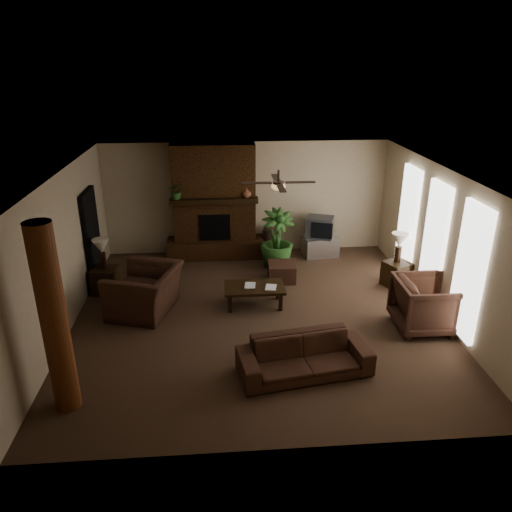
{
  "coord_description": "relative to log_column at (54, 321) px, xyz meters",
  "views": [
    {
      "loc": [
        -0.7,
        -8.33,
        4.7
      ],
      "look_at": [
        0.0,
        0.4,
        1.1
      ],
      "focal_mm": 34.24,
      "sensor_mm": 36.0,
      "label": 1
    }
  ],
  "objects": [
    {
      "name": "armchair_right",
      "position": [
        5.98,
        1.7,
        -0.86
      ],
      "size": [
        1.0,
        1.06,
        1.07
      ],
      "primitive_type": "imported",
      "rotation": [
        0.0,
        0.0,
        1.55
      ],
      "color": "#40271B",
      "rests_on": "ground"
    },
    {
      "name": "coffee_table",
      "position": [
        2.92,
        2.84,
        -1.03
      ],
      "size": [
        1.2,
        0.7,
        0.43
      ],
      "color": "black",
      "rests_on": "ground"
    },
    {
      "name": "room_shell",
      "position": [
        2.95,
        2.4,
        0.0
      ],
      "size": [
        7.0,
        7.0,
        7.0
      ],
      "color": "#4C3626",
      "rests_on": "ground"
    },
    {
      "name": "book_a",
      "position": [
        2.73,
        2.86,
        -0.83
      ],
      "size": [
        0.22,
        0.05,
        0.29
      ],
      "primitive_type": "imported",
      "rotation": [
        0.0,
        0.0,
        -0.12
      ],
      "color": "#999999",
      "rests_on": "coffee_table"
    },
    {
      "name": "floor_vase",
      "position": [
        3.5,
        5.55,
        -0.97
      ],
      "size": [
        0.34,
        0.34,
        0.77
      ],
      "color": "#34291D",
      "rests_on": "ground"
    },
    {
      "name": "windows",
      "position": [
        6.4,
        2.6,
        -0.05
      ],
      "size": [
        0.08,
        3.65,
        2.35
      ],
      "color": "white",
      "rests_on": "ground"
    },
    {
      "name": "fireplace",
      "position": [
        2.15,
        5.62,
        -0.24
      ],
      "size": [
        2.4,
        0.7,
        2.8
      ],
      "color": "#512E15",
      "rests_on": "ground"
    },
    {
      "name": "mantel_vase",
      "position": [
        2.93,
        5.4,
        0.27
      ],
      "size": [
        0.23,
        0.24,
        0.22
      ],
      "primitive_type": "imported",
      "rotation": [
        0.0,
        0.0,
        -0.04
      ],
      "color": "brown",
      "rests_on": "fireplace"
    },
    {
      "name": "lamp_left",
      "position": [
        -0.2,
        3.72,
        -0.4
      ],
      "size": [
        0.38,
        0.38,
        0.65
      ],
      "color": "#322116",
      "rests_on": "side_table_left"
    },
    {
      "name": "tv",
      "position": [
        4.74,
        5.37,
        -0.64
      ],
      "size": [
        0.78,
        0.71,
        0.52
      ],
      "color": "#38383A",
      "rests_on": "tv_stand"
    },
    {
      "name": "side_table_left",
      "position": [
        -0.2,
        3.7,
        -1.12
      ],
      "size": [
        0.56,
        0.56,
        0.55
      ],
      "primitive_type": "cube",
      "rotation": [
        0.0,
        0.0,
        -0.14
      ],
      "color": "black",
      "rests_on": "ground"
    },
    {
      "name": "mantel_plant",
      "position": [
        1.28,
        5.36,
        0.32
      ],
      "size": [
        0.38,
        0.42,
        0.33
      ],
      "primitive_type": "imported",
      "rotation": [
        0.0,
        0.0,
        -0.01
      ],
      "color": "#2C5522",
      "rests_on": "fireplace"
    },
    {
      "name": "tv_stand",
      "position": [
        4.79,
        5.36,
        -1.15
      ],
      "size": [
        0.91,
        0.61,
        0.5
      ],
      "primitive_type": "cube",
      "rotation": [
        0.0,
        0.0,
        0.14
      ],
      "color": "silver",
      "rests_on": "ground"
    },
    {
      "name": "ceiling_fan",
      "position": [
        3.35,
        2.7,
        1.13
      ],
      "size": [
        1.35,
        1.35,
        0.37
      ],
      "color": "#322116",
      "rests_on": "ceiling"
    },
    {
      "name": "lamp_right",
      "position": [
        6.1,
        3.58,
        -0.4
      ],
      "size": [
        0.42,
        0.42,
        0.65
      ],
      "color": "#322116",
      "rests_on": "side_table_right"
    },
    {
      "name": "book_b",
      "position": [
        3.14,
        2.75,
        -0.82
      ],
      "size": [
        0.21,
        0.07,
        0.29
      ],
      "primitive_type": "imported",
      "rotation": [
        0.0,
        0.0,
        -0.21
      ],
      "color": "#999999",
      "rests_on": "coffee_table"
    },
    {
      "name": "side_table_right",
      "position": [
        6.1,
        3.52,
        -1.12
      ],
      "size": [
        0.66,
        0.66,
        0.55
      ],
      "primitive_type": "cube",
      "rotation": [
        0.0,
        0.0,
        0.42
      ],
      "color": "black",
      "rests_on": "ground"
    },
    {
      "name": "ottoman",
      "position": [
        3.63,
        4.0,
        -1.2
      ],
      "size": [
        0.63,
        0.63,
        0.4
      ],
      "primitive_type": "cube",
      "rotation": [
        0.0,
        0.0,
        -0.05
      ],
      "color": "#40271B",
      "rests_on": "ground"
    },
    {
      "name": "armchair_left",
      "position": [
        0.77,
        2.78,
        -0.8
      ],
      "size": [
        1.25,
        1.57,
        1.2
      ],
      "primitive_type": "imported",
      "rotation": [
        0.0,
        0.0,
        -1.86
      ],
      "color": "#40271B",
      "rests_on": "ground"
    },
    {
      "name": "doorway",
      "position": [
        -0.49,
        4.2,
        -0.35
      ],
      "size": [
        0.1,
        1.0,
        2.1
      ],
      "primitive_type": "cube",
      "color": "black",
      "rests_on": "ground"
    },
    {
      "name": "sofa",
      "position": [
        3.53,
        0.51,
        -0.99
      ],
      "size": [
        2.15,
        0.94,
        0.81
      ],
      "primitive_type": "imported",
      "rotation": [
        0.0,
        0.0,
        0.16
      ],
      "color": "#40271B",
      "rests_on": "ground"
    },
    {
      "name": "log_column",
      "position": [
        0.0,
        0.0,
        0.0
      ],
      "size": [
        0.36,
        0.36,
        2.8
      ],
      "primitive_type": "cylinder",
      "color": "brown",
      "rests_on": "ground"
    },
    {
      "name": "floor_plant",
      "position": [
        3.61,
        4.76,
        -1.01
      ],
      "size": [
        1.07,
        1.54,
        0.79
      ],
      "primitive_type": "imported",
      "rotation": [
        0.0,
        0.0,
        0.21
      ],
      "color": "#2C5522",
      "rests_on": "ground"
    }
  ]
}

